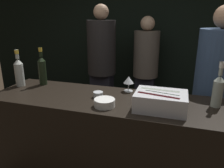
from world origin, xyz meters
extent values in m
cube|color=black|center=(0.00, 2.46, 1.40)|extent=(6.40, 0.06, 2.80)
cube|color=black|center=(0.00, 0.31, 0.50)|extent=(2.06, 0.61, 0.99)
cube|color=silver|center=(0.41, 0.22, 1.06)|extent=(0.37, 0.27, 0.13)
cylinder|color=black|center=(0.39, 0.16, 1.09)|extent=(0.30, 0.13, 0.07)
cylinder|color=black|center=(0.41, 0.22, 1.09)|extent=(0.25, 0.11, 0.07)
cylinder|color=#9EA899|center=(0.39, 0.28, 1.09)|extent=(0.28, 0.09, 0.07)
cylinder|color=white|center=(0.00, 0.15, 1.02)|extent=(0.16, 0.16, 0.06)
cylinder|color=gray|center=(0.00, 0.15, 1.05)|extent=(0.13, 0.13, 0.01)
cylinder|color=silver|center=(0.09, 0.54, 0.99)|extent=(0.08, 0.08, 0.00)
cylinder|color=silver|center=(0.09, 0.54, 1.03)|extent=(0.01, 0.01, 0.07)
cone|color=silver|center=(0.09, 0.54, 1.10)|extent=(0.09, 0.09, 0.06)
cylinder|color=silver|center=(-0.11, 0.31, 1.02)|extent=(0.08, 0.08, 0.05)
sphere|color=#F4C66B|center=(-0.11, 0.31, 1.02)|extent=(0.04, 0.04, 0.04)
cylinder|color=black|center=(-0.76, 0.49, 1.11)|extent=(0.07, 0.07, 0.23)
cone|color=black|center=(-0.76, 0.49, 1.25)|extent=(0.07, 0.07, 0.04)
cylinder|color=black|center=(-0.76, 0.49, 1.31)|extent=(0.03, 0.03, 0.09)
cylinder|color=gold|center=(-0.76, 0.49, 1.34)|extent=(0.03, 0.03, 0.04)
cylinder|color=#9EA899|center=(0.80, 0.40, 1.09)|extent=(0.08, 0.08, 0.20)
cone|color=#9EA899|center=(0.80, 0.40, 1.21)|extent=(0.08, 0.08, 0.05)
cylinder|color=#9EA899|center=(0.80, 0.40, 1.29)|extent=(0.03, 0.03, 0.10)
cylinder|color=white|center=(0.80, 0.40, 1.31)|extent=(0.03, 0.03, 0.05)
cylinder|color=#B2B7AD|center=(-0.95, 0.39, 1.10)|extent=(0.08, 0.08, 0.22)
cone|color=#B2B7AD|center=(-0.95, 0.39, 1.23)|extent=(0.08, 0.08, 0.05)
cylinder|color=#B2B7AD|center=(-0.95, 0.39, 1.30)|extent=(0.03, 0.03, 0.08)
cylinder|color=gold|center=(-0.95, 0.39, 1.32)|extent=(0.04, 0.04, 0.04)
cube|color=black|center=(-0.56, 1.63, 0.42)|extent=(0.30, 0.22, 0.83)
cylinder|color=black|center=(-0.56, 1.63, 1.21)|extent=(0.41, 0.41, 0.75)
sphere|color=tan|center=(-0.56, 1.63, 1.69)|extent=(0.21, 0.21, 0.21)
cube|color=black|center=(0.87, 0.94, 0.40)|extent=(0.31, 0.22, 0.80)
cylinder|color=#334766|center=(0.87, 0.94, 1.17)|extent=(0.41, 0.41, 0.73)
cube|color=black|center=(0.02, 2.00, 0.37)|extent=(0.29, 0.21, 0.74)
cylinder|color=#60564C|center=(0.02, 2.00, 1.09)|extent=(0.38, 0.38, 0.69)
sphere|color=beige|center=(0.02, 2.00, 1.53)|extent=(0.21, 0.21, 0.21)
camera|label=1|loc=(0.51, -1.29, 1.65)|focal=35.00mm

